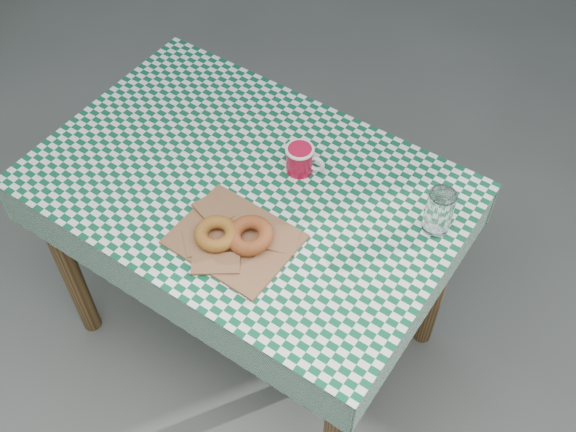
# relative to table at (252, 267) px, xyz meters

# --- Properties ---
(ground) EXTENTS (60.00, 60.00, 0.00)m
(ground) POSITION_rel_table_xyz_m (0.10, 0.04, -0.38)
(ground) COLOR #51514C
(ground) RESTS_ON ground
(table) EXTENTS (1.15, 0.82, 0.75)m
(table) POSITION_rel_table_xyz_m (0.00, 0.00, 0.00)
(table) COLOR #522F1C
(table) RESTS_ON ground
(tablecloth) EXTENTS (1.17, 0.85, 0.01)m
(tablecloth) POSITION_rel_table_xyz_m (0.00, 0.00, 0.38)
(tablecloth) COLOR #0C4D2E
(tablecloth) RESTS_ON table
(paper_bag) EXTENTS (0.31, 0.26, 0.02)m
(paper_bag) POSITION_rel_table_xyz_m (0.07, -0.17, 0.39)
(paper_bag) COLOR #956641
(paper_bag) RESTS_ON tablecloth
(bagel_front) EXTENTS (0.13, 0.13, 0.03)m
(bagel_front) POSITION_rel_table_xyz_m (0.04, -0.20, 0.41)
(bagel_front) COLOR #A46B21
(bagel_front) RESTS_ON paper_bag
(bagel_back) EXTENTS (0.16, 0.16, 0.04)m
(bagel_back) POSITION_rel_table_xyz_m (0.11, -0.16, 0.41)
(bagel_back) COLOR #9D4E20
(bagel_back) RESTS_ON paper_bag
(coffee_mug) EXTENTS (0.16, 0.16, 0.08)m
(coffee_mug) POSITION_rel_table_xyz_m (0.10, 0.11, 0.42)
(coffee_mug) COLOR #AF0B29
(coffee_mug) RESTS_ON tablecloth
(drinking_glass) EXTENTS (0.08, 0.08, 0.12)m
(drinking_glass) POSITION_rel_table_xyz_m (0.48, 0.10, 0.44)
(drinking_glass) COLOR white
(drinking_glass) RESTS_ON tablecloth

